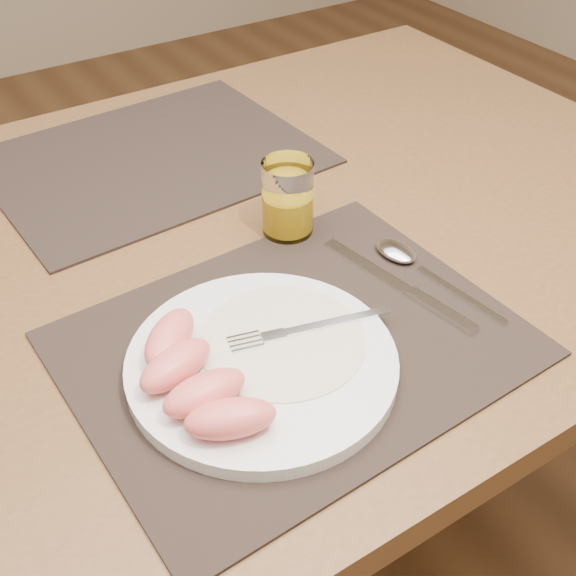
# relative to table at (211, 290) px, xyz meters

# --- Properties ---
(ground) EXTENTS (5.00, 5.00, 0.00)m
(ground) POSITION_rel_table_xyz_m (0.00, 0.00, -0.67)
(ground) COLOR #56371D
(ground) RESTS_ON ground
(table) EXTENTS (1.40, 0.90, 0.75)m
(table) POSITION_rel_table_xyz_m (0.00, 0.00, 0.00)
(table) COLOR brown
(table) RESTS_ON ground
(placemat_near) EXTENTS (0.46, 0.37, 0.00)m
(placemat_near) POSITION_rel_table_xyz_m (-0.01, -0.22, 0.09)
(placemat_near) COLOR black
(placemat_near) RESTS_ON table
(placemat_far) EXTENTS (0.47, 0.37, 0.00)m
(placemat_far) POSITION_rel_table_xyz_m (0.03, 0.22, 0.09)
(placemat_far) COLOR black
(placemat_far) RESTS_ON table
(plate) EXTENTS (0.27, 0.27, 0.02)m
(plate) POSITION_rel_table_xyz_m (-0.06, -0.23, 0.10)
(plate) COLOR white
(plate) RESTS_ON placemat_near
(plate_dressing) EXTENTS (0.17, 0.17, 0.00)m
(plate_dressing) POSITION_rel_table_xyz_m (-0.03, -0.22, 0.10)
(plate_dressing) COLOR white
(plate_dressing) RESTS_ON plate
(fork) EXTENTS (0.17, 0.06, 0.00)m
(fork) POSITION_rel_table_xyz_m (-0.01, -0.22, 0.11)
(fork) COLOR silver
(fork) RESTS_ON plate
(knife) EXTENTS (0.05, 0.22, 0.01)m
(knife) POSITION_rel_table_xyz_m (0.14, -0.22, 0.09)
(knife) COLOR silver
(knife) RESTS_ON placemat_near
(spoon) EXTENTS (0.04, 0.19, 0.01)m
(spoon) POSITION_rel_table_xyz_m (0.17, -0.17, 0.09)
(spoon) COLOR silver
(spoon) RESTS_ON placemat_near
(juice_glass) EXTENTS (0.06, 0.06, 0.10)m
(juice_glass) POSITION_rel_table_xyz_m (0.09, -0.04, 0.13)
(juice_glass) COLOR white
(juice_glass) RESTS_ON placemat_near
(grapefruit_wedges) EXTENTS (0.10, 0.20, 0.03)m
(grapefruit_wedges) POSITION_rel_table_xyz_m (-0.13, -0.24, 0.12)
(grapefruit_wedges) COLOR #F16E62
(grapefruit_wedges) RESTS_ON plate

